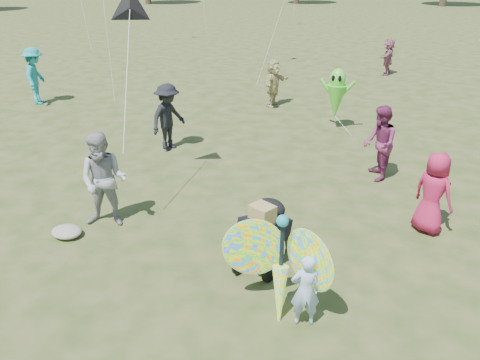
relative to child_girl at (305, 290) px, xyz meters
name	(u,v)px	position (x,y,z in m)	size (l,w,h in m)	color
ground	(213,290)	(-1.40, 0.16, -0.53)	(160.00, 160.00, 0.00)	#51592B
child_girl	(305,290)	(0.00, 0.00, 0.00)	(0.39, 0.25, 1.06)	#9BB6DB
adult_man	(104,181)	(-3.99, 1.15, 0.35)	(0.85, 0.66, 1.75)	#96959A
grey_bag	(67,232)	(-4.41, 0.52, -0.44)	(0.55, 0.45, 0.18)	gray
crowd_a	(433,193)	(1.39, 3.16, 0.21)	(0.72, 0.47, 1.48)	#A81A43
crowd_b	(168,117)	(-4.93, 4.94, 0.32)	(1.09, 0.63, 1.69)	black
crowd_d	(274,83)	(-3.78, 9.77, 0.24)	(1.43, 0.45, 1.54)	tan
crowd_e	(379,144)	(0.23, 5.09, 0.29)	(0.80, 0.62, 1.64)	#742652
crowd_i	(36,76)	(-11.22, 6.98, 0.41)	(1.21, 0.70, 1.87)	teal
crowd_j	(388,57)	(-0.87, 16.22, 0.23)	(1.41, 0.45, 1.52)	#A15C76
jogging_stroller	(264,230)	(-0.95, 1.06, 0.09)	(0.76, 1.14, 1.09)	black
butterfly_kite	(281,267)	(-0.37, 0.09, 0.20)	(1.74, 0.75, 1.68)	#FF2828
delta_kite_rig	(130,9)	(-4.27, 2.81, 3.06)	(1.14, 1.89, 2.60)	black
alien_kite	(336,96)	(-1.37, 8.13, 0.44)	(1.12, 0.69, 1.74)	#50D131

